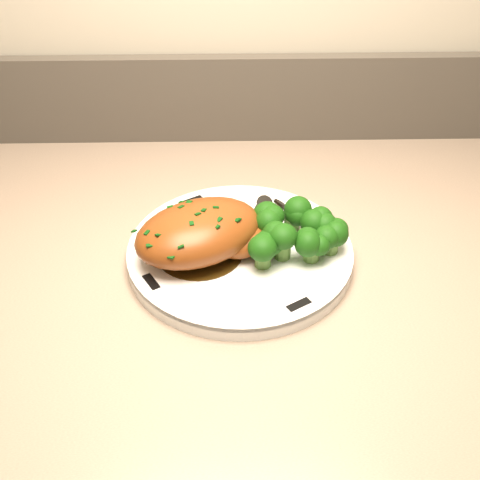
{
  "coord_description": "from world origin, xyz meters",
  "views": [
    {
      "loc": [
        0.05,
        1.22,
        1.28
      ],
      "look_at": [
        0.07,
        1.72,
        0.89
      ],
      "focal_mm": 45.0,
      "sensor_mm": 36.0,
      "label": 1
    }
  ],
  "objects": [
    {
      "name": "plate",
      "position": [
        0.07,
        1.72,
        0.87
      ],
      "size": [
        0.31,
        0.31,
        0.02
      ],
      "primitive_type": "cylinder",
      "rotation": [
        0.0,
        0.0,
        0.34
      ],
      "color": "white",
      "rests_on": "counter"
    },
    {
      "name": "rim_accent_3",
      "position": [
        0.12,
        1.63,
        0.88
      ],
      "size": [
        0.03,
        0.02,
        0.0
      ],
      "primitive_type": "cube",
      "rotation": [
        0.0,
        0.0,
        6.83
      ],
      "color": "black",
      "rests_on": "plate"
    },
    {
      "name": "mushroom_pile",
      "position": [
        0.09,
        1.76,
        0.88
      ],
      "size": [
        0.07,
        0.05,
        0.02
      ],
      "color": "black",
      "rests_on": "plate"
    },
    {
      "name": "broccoli_florets",
      "position": [
        0.12,
        1.71,
        0.9
      ],
      "size": [
        0.1,
        0.08,
        0.04
      ],
      "rotation": [
        0.0,
        0.0,
        -0.43
      ],
      "color": "#63913D",
      "rests_on": "plate"
    },
    {
      "name": "rim_accent_2",
      "position": [
        -0.02,
        1.66,
        0.88
      ],
      "size": [
        0.02,
        0.03,
        0.0
      ],
      "primitive_type": "cube",
      "rotation": [
        0.0,
        0.0,
        5.26
      ],
      "color": "black",
      "rests_on": "plate"
    },
    {
      "name": "chicken_breast",
      "position": [
        0.03,
        1.71,
        0.9
      ],
      "size": [
        0.17,
        0.15,
        0.05
      ],
      "rotation": [
        0.0,
        0.0,
        0.5
      ],
      "color": "brown",
      "rests_on": "plate"
    },
    {
      "name": "rim_accent_0",
      "position": [
        0.16,
        1.77,
        0.88
      ],
      "size": [
        0.02,
        0.03,
        0.0
      ],
      "primitive_type": "cube",
      "rotation": [
        0.0,
        0.0,
        2.11
      ],
      "color": "black",
      "rests_on": "plate"
    },
    {
      "name": "rim_accent_1",
      "position": [
        0.01,
        1.8,
        0.88
      ],
      "size": [
        0.03,
        0.02,
        0.0
      ],
      "primitive_type": "cube",
      "rotation": [
        0.0,
        0.0,
        3.68
      ],
      "color": "black",
      "rests_on": "plate"
    },
    {
      "name": "gravy_pool",
      "position": [
        0.02,
        1.71,
        0.88
      ],
      "size": [
        0.09,
        0.09,
        0.0
      ],
      "primitive_type": "cylinder",
      "color": "#38240A",
      "rests_on": "plate"
    }
  ]
}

